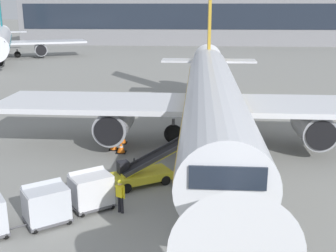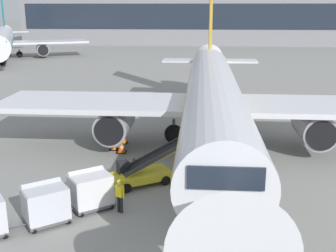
% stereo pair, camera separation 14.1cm
% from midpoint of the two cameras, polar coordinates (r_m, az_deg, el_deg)
% --- Properties ---
extents(parked_airplane, '(30.42, 40.18, 13.60)m').
position_cam_midpoint_polar(parked_airplane, '(30.02, 5.89, 3.73)').
color(parked_airplane, silver).
rests_on(parked_airplane, ground).
extents(belt_loader, '(5.32, 3.83, 2.67)m').
position_cam_midpoint_polar(belt_loader, '(24.54, -3.22, -5.87)').
color(belt_loader, gold).
rests_on(belt_loader, ground).
extents(baggage_cart_lead, '(2.67, 2.47, 1.91)m').
position_cam_midpoint_polar(baggage_cart_lead, '(21.94, -10.49, -8.32)').
color(baggage_cart_lead, '#515156').
rests_on(baggage_cart_lead, ground).
extents(baggage_cart_second, '(2.67, 2.47, 1.91)m').
position_cam_midpoint_polar(baggage_cart_second, '(20.97, -16.21, -9.90)').
color(baggage_cart_second, '#515156').
rests_on(baggage_cart_second, ground).
extents(ground_crew_by_loader, '(0.41, 0.49, 1.74)m').
position_cam_midpoint_polar(ground_crew_by_loader, '(21.86, -12.62, -8.55)').
color(ground_crew_by_loader, black).
rests_on(ground_crew_by_loader, ground).
extents(ground_crew_by_carts, '(0.50, 0.40, 1.74)m').
position_cam_midpoint_polar(ground_crew_by_carts, '(21.22, -6.60, -9.02)').
color(ground_crew_by_carts, black).
rests_on(ground_crew_by_carts, ground).
extents(safety_cone_engine_keepout, '(0.62, 0.62, 0.70)m').
position_cam_midpoint_polar(safety_cone_engine_keepout, '(30.46, -7.43, -2.55)').
color(safety_cone_engine_keepout, black).
rests_on(safety_cone_engine_keepout, ground).
extents(safety_cone_wingtip, '(0.59, 0.59, 0.67)m').
position_cam_midpoint_polar(safety_cone_wingtip, '(31.79, -6.19, -1.75)').
color(safety_cone_wingtip, black).
rests_on(safety_cone_wingtip, ground).
extents(safety_cone_nose_mark, '(0.69, 0.69, 0.77)m').
position_cam_midpoint_polar(safety_cone_nose_mark, '(29.79, -6.44, -2.87)').
color(safety_cone_nose_mark, black).
rests_on(safety_cone_nose_mark, ground).
extents(apron_guidance_line_lead_in, '(0.20, 110.00, 0.01)m').
position_cam_midpoint_polar(apron_guidance_line_lead_in, '(30.32, 6.32, -3.28)').
color(apron_guidance_line_lead_in, yellow).
rests_on(apron_guidance_line_lead_in, ground).
extents(terminal_building, '(97.12, 18.20, 14.45)m').
position_cam_midpoint_polar(terminal_building, '(117.83, 5.40, 14.46)').
color(terminal_building, gray).
rests_on(terminal_building, ground).
extents(distant_airplane, '(31.98, 40.02, 13.90)m').
position_cam_midpoint_polar(distant_airplane, '(88.61, -21.58, 10.60)').
color(distant_airplane, silver).
rests_on(distant_airplane, ground).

